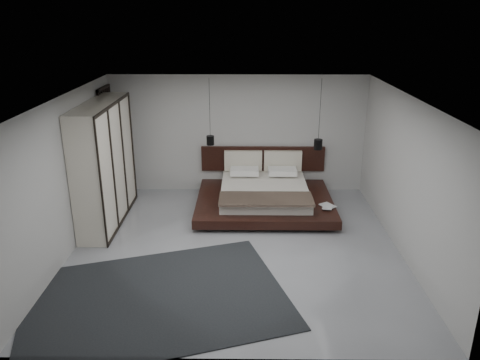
{
  "coord_description": "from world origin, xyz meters",
  "views": [
    {
      "loc": [
        0.15,
        -7.81,
        4.17
      ],
      "look_at": [
        0.06,
        1.2,
        0.9
      ],
      "focal_mm": 35.0,
      "sensor_mm": 36.0,
      "label": 1
    }
  ],
  "objects_px": {
    "pendant_left": "(210,140)",
    "rug": "(156,298)",
    "lattice_screen": "(109,144)",
    "bed": "(264,194)",
    "pendant_right": "(318,144)",
    "wardrobe": "(104,164)"
  },
  "relations": [
    {
      "from": "bed",
      "to": "wardrobe",
      "type": "height_order",
      "value": "wardrobe"
    },
    {
      "from": "wardrobe",
      "to": "rug",
      "type": "relative_size",
      "value": 0.65
    },
    {
      "from": "pendant_left",
      "to": "rug",
      "type": "distance_m",
      "value": 4.36
    },
    {
      "from": "bed",
      "to": "pendant_left",
      "type": "xyz_separation_m",
      "value": [
        -1.22,
        0.48,
        1.12
      ]
    },
    {
      "from": "wardrobe",
      "to": "rug",
      "type": "bearing_deg",
      "value": -62.57
    },
    {
      "from": "pendant_left",
      "to": "pendant_right",
      "type": "relative_size",
      "value": 0.94
    },
    {
      "from": "bed",
      "to": "wardrobe",
      "type": "bearing_deg",
      "value": -167.76
    },
    {
      "from": "pendant_left",
      "to": "pendant_right",
      "type": "bearing_deg",
      "value": 0.0
    },
    {
      "from": "lattice_screen",
      "to": "pendant_left",
      "type": "distance_m",
      "value": 2.33
    },
    {
      "from": "rug",
      "to": "lattice_screen",
      "type": "bearing_deg",
      "value": 112.86
    },
    {
      "from": "pendant_right",
      "to": "wardrobe",
      "type": "relative_size",
      "value": 0.63
    },
    {
      "from": "lattice_screen",
      "to": "pendant_right",
      "type": "xyz_separation_m",
      "value": [
        4.76,
        -0.07,
        0.03
      ]
    },
    {
      "from": "lattice_screen",
      "to": "bed",
      "type": "bearing_deg",
      "value": -8.8
    },
    {
      "from": "lattice_screen",
      "to": "pendant_left",
      "type": "height_order",
      "value": "pendant_left"
    },
    {
      "from": "pendant_right",
      "to": "rug",
      "type": "bearing_deg",
      "value": -126.37
    },
    {
      "from": "pendant_left",
      "to": "pendant_right",
      "type": "height_order",
      "value": "same"
    },
    {
      "from": "bed",
      "to": "pendant_left",
      "type": "height_order",
      "value": "pendant_left"
    },
    {
      "from": "bed",
      "to": "rug",
      "type": "distance_m",
      "value": 4.03
    },
    {
      "from": "bed",
      "to": "pendant_right",
      "type": "xyz_separation_m",
      "value": [
        1.22,
        0.48,
        1.04
      ]
    },
    {
      "from": "lattice_screen",
      "to": "pendant_left",
      "type": "relative_size",
      "value": 1.75
    },
    {
      "from": "pendant_right",
      "to": "lattice_screen",
      "type": "bearing_deg",
      "value": 179.21
    },
    {
      "from": "pendant_right",
      "to": "wardrobe",
      "type": "distance_m",
      "value": 4.66
    }
  ]
}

